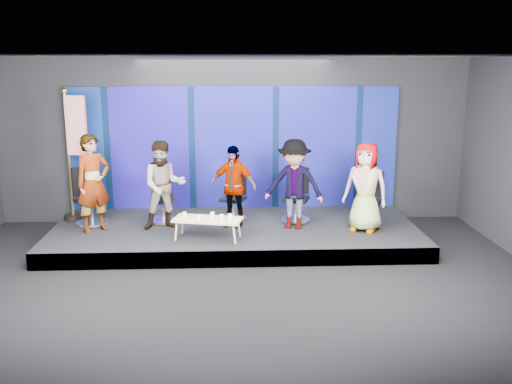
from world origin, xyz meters
TOP-DOWN VIEW (x-y plane):
  - ground at (0.00, 0.00)m, footprint 10.00×10.00m
  - room_walls at (0.00, 0.00)m, footprint 10.02×8.02m
  - riser at (0.00, 2.50)m, footprint 7.00×3.00m
  - backdrop at (0.00, 3.95)m, footprint 7.00×0.08m
  - chair_a at (-2.83, 2.76)m, footprint 0.90×0.90m
  - panelist_a at (-2.62, 2.29)m, footprint 0.79×0.77m
  - chair_b at (-1.43, 2.89)m, footprint 0.68×0.68m
  - panelist_b at (-1.34, 2.39)m, footprint 0.92×0.78m
  - chair_c at (-0.02, 3.01)m, footprint 0.71×0.71m
  - panelist_c at (-0.04, 2.52)m, footprint 1.00×0.70m
  - chair_d at (1.22, 2.82)m, footprint 0.75×0.75m
  - panelist_d at (1.12, 2.32)m, footprint 1.25×0.94m
  - chair_e at (2.62, 2.53)m, footprint 0.80×0.80m
  - panelist_e at (2.42, 2.07)m, footprint 0.98×0.88m
  - coffee_table at (-0.50, 1.72)m, footprint 1.30×0.77m
  - mug_a at (-0.92, 1.86)m, footprint 0.07×0.07m
  - mug_b at (-0.65, 1.66)m, footprint 0.07×0.07m
  - mug_c at (-0.42, 1.81)m, footprint 0.08×0.08m
  - mug_d at (-0.25, 1.63)m, footprint 0.08×0.08m
  - mug_e at (-0.10, 1.66)m, footprint 0.08×0.08m
  - flag_stand at (-3.13, 3.02)m, footprint 0.59×0.35m

SIDE VIEW (x-z plane):
  - ground at x=0.00m, z-range 0.00..0.00m
  - riser at x=0.00m, z-range 0.00..0.30m
  - chair_c at x=-0.02m, z-range 0.13..1.10m
  - chair_e at x=2.62m, z-range 0.12..1.16m
  - chair_b at x=-1.43m, z-range 0.12..1.16m
  - coffee_table at x=-0.50m, z-range 0.46..0.83m
  - chair_d at x=1.22m, z-range 0.12..1.18m
  - chair_a at x=-2.83m, z-range 0.11..1.24m
  - mug_a at x=-0.92m, z-range 0.67..0.76m
  - mug_b at x=-0.65m, z-range 0.67..0.76m
  - mug_c at x=-0.42m, z-range 0.67..0.76m
  - mug_e at x=-0.10m, z-range 0.67..0.77m
  - mug_d at x=-0.25m, z-range 0.67..0.77m
  - panelist_c at x=-0.04m, z-range 0.30..1.87m
  - panelist_e at x=2.42m, z-range 0.30..1.98m
  - panelist_b at x=-1.34m, z-range 0.30..1.99m
  - panelist_d at x=1.12m, z-range 0.30..2.01m
  - panelist_a at x=-2.62m, z-range 0.30..2.13m
  - backdrop at x=0.00m, z-range 0.30..2.90m
  - flag_stand at x=-3.13m, z-range 0.38..3.00m
  - room_walls at x=0.00m, z-range 0.67..4.18m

